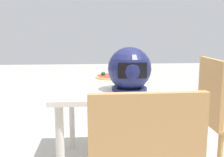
# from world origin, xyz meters

# --- Properties ---
(dining_table) EXTENTS (0.81, 1.06, 0.71)m
(dining_table) POSITION_xyz_m (0.00, 0.00, 0.62)
(dining_table) COLOR beige
(dining_table) RESTS_ON ground
(pizza_plate) EXTENTS (0.31, 0.31, 0.01)m
(pizza_plate) POSITION_xyz_m (0.00, -0.14, 0.71)
(pizza_plate) COLOR white
(pizza_plate) RESTS_ON dining_table
(pizza) EXTENTS (0.26, 0.26, 0.05)m
(pizza) POSITION_xyz_m (0.00, -0.14, 0.73)
(pizza) COLOR tan
(pizza) RESTS_ON pizza_plate
(motorcycle_helmet) EXTENTS (0.28, 0.28, 0.28)m
(motorcycle_helmet) POSITION_xyz_m (-0.09, 0.26, 0.84)
(motorcycle_helmet) COLOR #191E4C
(motorcycle_helmet) RESTS_ON dining_table
(drinking_glass) EXTENTS (0.07, 0.07, 0.11)m
(drinking_glass) POSITION_xyz_m (-0.21, -0.09, 0.76)
(drinking_glass) COLOR silver
(drinking_glass) RESTS_ON dining_table
(chair_side) EXTENTS (0.41, 0.41, 0.90)m
(chair_side) POSITION_xyz_m (-0.77, 0.18, 0.51)
(chair_side) COLOR #B7844C
(chair_side) RESTS_ON ground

